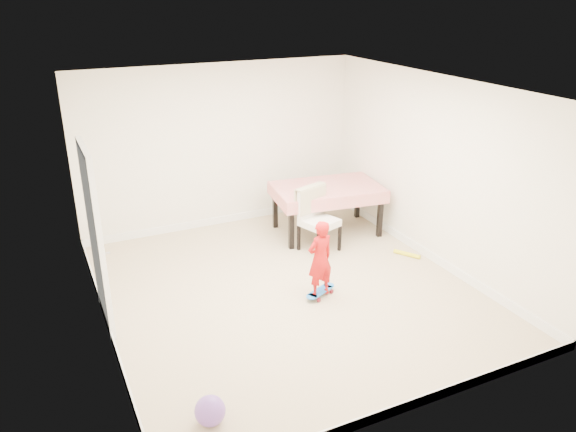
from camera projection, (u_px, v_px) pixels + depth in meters
name	position (u px, v px, depth m)	size (l,w,h in m)	color
ground	(288.00, 290.00, 7.27)	(5.00, 5.00, 0.00)	tan
ceiling	(288.00, 89.00, 6.29)	(4.50, 5.00, 0.04)	white
wall_back	(220.00, 147.00, 8.85)	(4.50, 0.04, 2.60)	white
wall_front	(414.00, 289.00, 4.70)	(4.50, 0.04, 2.60)	white
wall_left	(96.00, 228.00, 5.89)	(0.04, 5.00, 2.60)	white
wall_right	(435.00, 172.00, 7.66)	(0.04, 5.00, 2.60)	white
door	(96.00, 241.00, 6.24)	(0.10, 0.94, 2.11)	white
baseboard_back	(224.00, 219.00, 9.32)	(4.50, 0.02, 0.12)	white
baseboard_front	(403.00, 407.00, 5.16)	(4.50, 0.02, 0.12)	white
baseboard_left	(109.00, 328.00, 6.35)	(0.02, 5.00, 0.12)	white
baseboard_right	(427.00, 253.00, 8.13)	(0.02, 5.00, 0.12)	white
dining_table	(327.00, 209.00, 8.86)	(1.64, 1.03, 0.77)	red
dining_chair	(320.00, 220.00, 8.19)	(0.53, 0.61, 0.96)	beige
skateboard	(320.00, 293.00, 7.13)	(0.50, 0.18, 0.08)	#1738C5
child	(320.00, 261.00, 6.93)	(0.37, 0.24, 1.00)	red
balloon	(210.00, 411.00, 5.00)	(0.28, 0.28, 0.28)	purple
foam_toy	(407.00, 254.00, 8.18)	(0.06, 0.06, 0.40)	yellow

